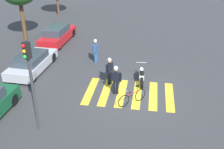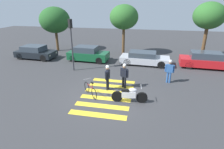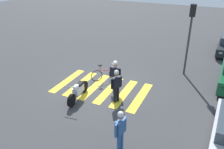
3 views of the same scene
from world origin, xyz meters
The scene contains 15 objects.
ground_plane centered at (0.00, 0.00, 0.00)m, with size 60.00×60.00×0.00m, color #38383A.
police_motorcycle centered at (1.47, -0.58, 0.46)m, with size 2.09×0.62×1.04m.
leaning_bicycle centered at (-1.00, -0.25, 0.38)m, with size 1.24×1.35×1.01m.
officer_on_foot centered at (0.90, 1.28, 0.99)m, with size 0.58×0.40×1.73m.
officer_by_motorcycle centered at (-0.13, 0.76, 0.98)m, with size 0.23×0.65×1.72m.
pedestrian_bystander centered at (3.94, 2.76, 0.99)m, with size 0.65×0.28×1.73m.
crosswalk_stripes centered at (0.00, 0.00, 0.00)m, with size 3.11×4.95×0.01m.
car_black_suv centered at (-9.03, 6.43, 0.63)m, with size 4.06×2.02×1.31m.
car_green_compact centered at (-3.45, 6.69, 0.68)m, with size 4.01×1.86×1.43m.
car_silver_sedan centered at (2.02, 6.63, 0.59)m, with size 4.54×1.96×1.20m.
car_red_convertible centered at (7.50, 6.75, 0.68)m, with size 4.77×1.88×1.42m.
traffic_light_pole centered at (-3.81, 3.83, 2.84)m, with size 0.36×0.32×4.24m.
street_tree_near centered at (-8.28, 9.81, 3.53)m, with size 3.40×3.40×4.99m.
street_tree_mid centered at (-0.39, 9.81, 3.96)m, with size 2.99×2.99×5.26m.
street_tree_far centered at (7.82, 9.81, 4.21)m, with size 2.98×2.98×5.51m.
Camera 2 is at (2.36, -10.05, 5.50)m, focal length 29.50 mm.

